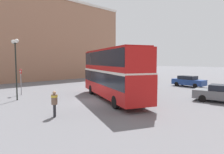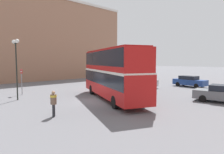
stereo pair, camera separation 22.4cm
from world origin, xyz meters
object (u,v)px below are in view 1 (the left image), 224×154
at_px(double_decker_bus, 112,71).
at_px(parked_car_kerb_near, 188,81).
at_px(parked_car_side_street, 142,82).
at_px(parked_car_kerb_far, 223,94).
at_px(pedestrian_foreground, 54,101).
at_px(street_lamp_twin_globe, 15,55).
at_px(no_entry_sign, 21,78).

distance_m(double_decker_bus, parked_car_kerb_near, 14.51).
bearing_deg(parked_car_side_street, parked_car_kerb_near, -129.71).
relative_size(double_decker_bus, parked_car_kerb_far, 2.32).
relative_size(pedestrian_foreground, parked_car_kerb_far, 0.34).
bearing_deg(double_decker_bus, street_lamp_twin_globe, -107.69).
relative_size(double_decker_bus, parked_car_side_street, 2.78).
bearing_deg(parked_car_kerb_far, double_decker_bus, 27.71).
xyz_separation_m(pedestrian_foreground, parked_car_side_street, (-4.77, 15.78, -0.23)).
bearing_deg(street_lamp_twin_globe, pedestrian_foreground, -2.47).
bearing_deg(street_lamp_twin_globe, parked_car_side_street, 80.05).
bearing_deg(pedestrian_foreground, parked_car_side_street, -128.55).
relative_size(parked_car_kerb_near, parked_car_side_street, 1.13).
relative_size(pedestrian_foreground, street_lamp_twin_globe, 0.30).
height_order(double_decker_bus, parked_car_kerb_near, double_decker_bus).
bearing_deg(parked_car_kerb_near, double_decker_bus, -88.90).
bearing_deg(no_entry_sign, pedestrian_foreground, -9.59).
bearing_deg(parked_car_side_street, parked_car_kerb_far, 162.56).
relative_size(parked_car_kerb_far, no_entry_sign, 1.76).
bearing_deg(no_entry_sign, double_decker_bus, 30.83).
height_order(pedestrian_foreground, street_lamp_twin_globe, street_lamp_twin_globe).
bearing_deg(parked_car_kerb_far, parked_car_side_street, -24.36).
height_order(parked_car_kerb_near, parked_car_kerb_far, parked_car_kerb_far).
relative_size(parked_car_side_street, no_entry_sign, 1.47).
bearing_deg(parked_car_kerb_far, no_entry_sign, 24.70).
distance_m(parked_car_kerb_far, street_lamp_twin_globe, 18.87).
xyz_separation_m(pedestrian_foreground, parked_car_kerb_near, (-0.60, 21.21, -0.26)).
bearing_deg(no_entry_sign, parked_car_side_street, 68.87).
bearing_deg(no_entry_sign, parked_car_kerb_near, 63.76).
bearing_deg(double_decker_bus, parked_car_kerb_near, 110.36).
bearing_deg(parked_car_kerb_far, pedestrian_foreground, 54.67).
height_order(parked_car_kerb_far, no_entry_sign, no_entry_sign).
bearing_deg(parked_car_side_street, pedestrian_foreground, 104.67).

